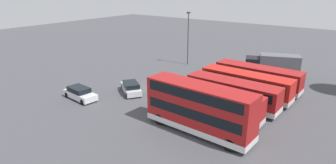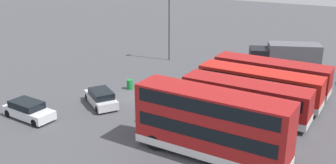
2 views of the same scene
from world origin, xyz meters
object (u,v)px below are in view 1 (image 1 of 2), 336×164
Objects in this scene: bus_single_deck_second at (246,84)px; car_hatchback_silver at (131,88)px; bus_double_decker_fifth at (199,107)px; bus_single_deck_fourth at (213,102)px; lamp_post_tall at (188,35)px; box_truck_blue at (273,65)px; bus_single_deck_near_end at (258,77)px; waste_bin_yellow at (154,80)px; car_small_green at (80,93)px; bus_single_deck_third at (232,92)px.

bus_single_deck_second is 13.97m from car_hatchback_silver.
bus_single_deck_second is 1.04× the size of bus_double_decker_fifth.
lamp_post_tall is at bearing -140.26° from bus_single_deck_fourth.
box_truck_blue reaches higher than bus_single_deck_second.
bus_single_deck_near_end is 16.20m from car_hatchback_silver.
lamp_post_tall is 11.94m from waste_bin_yellow.
bus_single_deck_second is 12.34m from waste_bin_yellow.
car_small_green is (12.26, -15.38, -0.92)m from bus_single_deck_second.
bus_double_decker_fifth reaches higher than car_small_green.
bus_double_decker_fifth is 14.68m from waste_bin_yellow.
car_hatchback_silver is at bearing -107.03° from bus_double_decker_fifth.
lamp_post_tall is (-20.58, 1.84, 4.32)m from car_small_green.
bus_single_deck_near_end is 7.10m from bus_single_deck_third.
bus_double_decker_fifth is 15.49m from car_small_green.
lamp_post_tall is at bearing -171.98° from waste_bin_yellow.
box_truck_blue reaches higher than car_small_green.
bus_double_decker_fifth is 21.21m from box_truck_blue.
bus_single_deck_near_end is 14.90m from lamp_post_tall.
car_hatchback_silver is at bearing 144.90° from car_small_green.
bus_double_decker_fifth is 2.23× the size of car_small_green.
car_hatchback_silver is (10.81, -12.04, -0.92)m from bus_single_deck_near_end.
box_truck_blue is 8.31× the size of waste_bin_yellow.
bus_double_decker_fifth reaches higher than waste_bin_yellow.
bus_single_deck_third reaches higher than car_hatchback_silver.
bus_single_deck_fourth reaches higher than car_small_green.
car_hatchback_silver is at bearing -34.11° from box_truck_blue.
bus_double_decker_fifth is at bearing 72.97° from car_hatchback_silver.
box_truck_blue reaches higher than bus_single_deck_third.
waste_bin_yellow is (6.14, -12.15, -1.15)m from bus_single_deck_near_end.
bus_single_deck_second is 1.07× the size of bus_single_deck_fourth.
bus_double_decker_fifth is (7.34, 0.07, 0.83)m from bus_single_deck_third.
car_hatchback_silver is 0.53× the size of lamp_post_tall.
car_hatchback_silver is at bearing 1.41° from waste_bin_yellow.
box_truck_blue is at bearing 145.89° from car_hatchback_silver.
car_small_green is at bearing -60.36° from bus_single_deck_third.
bus_single_deck_fourth is 3.73m from bus_double_decker_fifth.
car_small_green is (4.98, -3.50, 0.00)m from car_hatchback_silver.
box_truck_blue is at bearing 179.46° from bus_single_deck_third.
box_truck_blue is 17.68m from waste_bin_yellow.
bus_single_deck_near_end reaches higher than car_hatchback_silver.
box_truck_blue reaches higher than bus_single_deck_near_end.
car_small_green is at bearing -71.53° from bus_single_deck_fourth.
box_truck_blue reaches higher than waste_bin_yellow.
box_truck_blue is (-17.60, 0.57, 0.09)m from bus_single_deck_fourth.
waste_bin_yellow is (2.61, -12.00, -1.15)m from bus_single_deck_second.
bus_double_decker_fifth is at bearing -0.25° from bus_single_deck_second.
bus_single_deck_second is 10.29m from box_truck_blue.
bus_single_deck_fourth is at bearing 108.47° from car_small_green.
bus_single_deck_third is at bearing 85.39° from waste_bin_yellow.
bus_single_deck_third is at bearing -179.48° from bus_double_decker_fifth.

